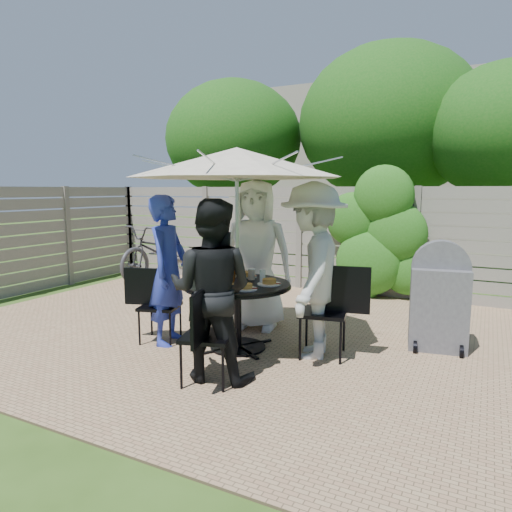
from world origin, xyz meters
The scene contains 24 objects.
backyard_envelope centered at (0.09, 10.29, 2.61)m, with size 60.00×60.00×5.00m.
patio_table centered at (0.59, -0.32, 0.53)m, with size 1.39×1.39×0.76m.
umbrella centered at (0.59, -0.32, 2.07)m, with size 2.75×2.75×2.23m.
chair_back centered at (0.38, 0.62, 0.28)m, with size 0.52×0.70×0.93m.
person_back centered at (0.41, 0.49, 0.96)m, with size 0.94×0.61×1.92m, color white.
chair_left centered at (-0.35, -0.53, 0.27)m, with size 0.68×0.54×0.89m.
person_left centered at (-0.22, -0.50, 0.87)m, with size 0.63×0.41×1.73m, color #2736AB.
chair_front centered at (0.80, -1.26, 0.28)m, with size 0.55×0.71×0.93m.
person_front centered at (0.77, -1.13, 0.86)m, with size 0.83×0.65×1.71m, color black.
chair_right centered at (1.53, -0.11, 0.30)m, with size 0.76×0.57×1.00m.
person_right centered at (1.40, -0.14, 0.94)m, with size 1.21×0.70×1.87m, color beige.
plate_back centered at (0.51, 0.03, 0.79)m, with size 0.26×0.26×0.06m.
plate_left centered at (0.24, -0.40, 0.79)m, with size 0.26×0.26×0.06m.
plate_front centered at (0.67, -0.67, 0.79)m, with size 0.26×0.26×0.06m.
plate_right centered at (0.94, -0.24, 0.79)m, with size 0.26×0.26×0.06m.
plate_extra centered at (0.83, -0.58, 0.79)m, with size 0.24×0.24×0.06m.
glass_back centered at (0.43, -0.09, 0.83)m, with size 0.07×0.07×0.14m, color silver.
glass_left centered at (0.36, -0.48, 0.83)m, with size 0.07×0.07×0.14m, color silver.
glass_front centered at (0.75, -0.55, 0.83)m, with size 0.07×0.07×0.14m, color silver.
glass_right centered at (0.82, -0.16, 0.83)m, with size 0.07×0.07×0.14m, color silver.
syrup_jug centered at (0.52, -0.29, 0.84)m, with size 0.09×0.09×0.16m, color #59280C.
coffee_cup centered at (0.64, -0.09, 0.82)m, with size 0.08×0.08×0.12m, color #C6B293.
bicycle centered at (-2.83, 2.60, 0.55)m, with size 0.73×2.10×1.11m, color #333338.
bbq_grill centered at (2.58, 0.71, 0.56)m, with size 0.67×0.56×1.24m.
Camera 1 is at (3.02, -4.63, 1.79)m, focal length 32.00 mm.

